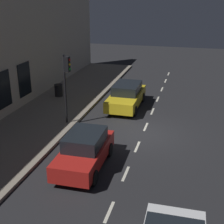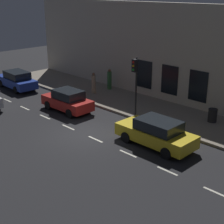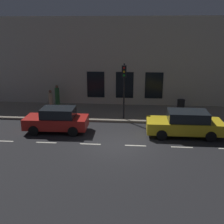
# 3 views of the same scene
# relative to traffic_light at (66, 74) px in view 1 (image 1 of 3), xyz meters

# --- Properties ---
(ground_plane) EXTENTS (60.00, 60.00, 0.00)m
(ground_plane) POSITION_rel_traffic_light_xyz_m (-4.40, 0.12, -3.03)
(ground_plane) COLOR #232326
(sidewalk) EXTENTS (4.50, 32.00, 0.15)m
(sidewalk) POSITION_rel_traffic_light_xyz_m (1.85, 0.12, -2.95)
(sidewalk) COLOR gray
(sidewalk) RESTS_ON ground
(lane_centre_line) EXTENTS (0.12, 27.20, 0.01)m
(lane_centre_line) POSITION_rel_traffic_light_xyz_m (-4.40, -0.88, -3.02)
(lane_centre_line) COLOR beige
(lane_centre_line) RESTS_ON ground
(traffic_light) EXTENTS (0.46, 0.32, 3.97)m
(traffic_light) POSITION_rel_traffic_light_xyz_m (0.00, 0.00, 0.00)
(traffic_light) COLOR black
(traffic_light) RESTS_ON sidewalk
(parked_car_0) EXTENTS (1.87, 4.02, 1.58)m
(parked_car_0) POSITION_rel_traffic_light_xyz_m (-2.51, 4.18, -2.24)
(parked_car_0) COLOR red
(parked_car_0) RESTS_ON ground
(parked_car_1) EXTENTS (1.96, 4.59, 1.58)m
(parked_car_1) POSITION_rel_traffic_light_xyz_m (-2.55, -3.90, -2.23)
(parked_car_1) COLOR gold
(parked_car_1) RESTS_ON ground
(trash_bin) EXTENTS (0.60, 0.60, 0.88)m
(trash_bin) POSITION_rel_traffic_light_xyz_m (2.64, -4.44, -2.43)
(trash_bin) COLOR black
(trash_bin) RESTS_ON sidewalk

